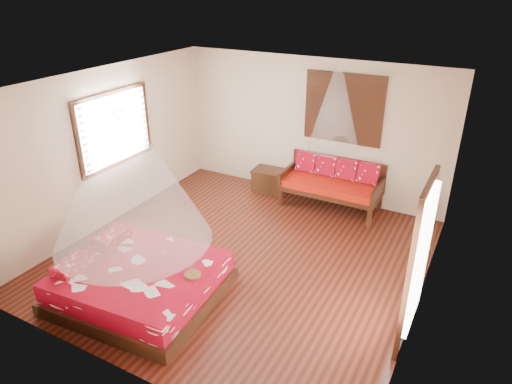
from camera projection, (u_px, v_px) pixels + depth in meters
room at (242, 177)px, 6.89m from camera, size 5.54×5.54×2.84m
bed at (140, 281)px, 6.44m from camera, size 2.26×2.07×0.64m
daybed at (332, 182)px, 8.89m from camera, size 1.91×0.85×0.97m
storage_chest at (269, 180)px, 9.66m from camera, size 0.71×0.53×0.47m
shutter_panel at (344, 109)px, 8.56m from camera, size 1.52×0.06×1.32m
window_left at (115, 129)px, 8.09m from camera, size 0.10×1.74×1.34m
glazed_door at (415, 264)px, 5.39m from camera, size 0.08×1.02×2.16m
wine_tray at (192, 273)px, 6.13m from camera, size 0.22×0.22×0.18m
mosquito_net_main at (127, 178)px, 5.75m from camera, size 2.07×2.07×1.80m
mosquito_net_daybed at (336, 109)px, 8.14m from camera, size 0.95×0.95×1.50m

